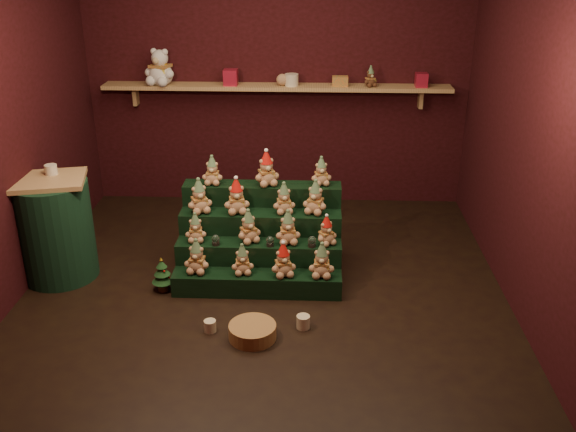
{
  "coord_description": "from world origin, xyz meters",
  "views": [
    {
      "loc": [
        0.4,
        -4.71,
        2.75
      ],
      "look_at": [
        0.19,
        0.25,
        0.56
      ],
      "focal_mm": 40.0,
      "sensor_mm": 36.0,
      "label": 1
    }
  ],
  "objects_px": {
    "side_table": "(55,229)",
    "white_bear": "(160,62)",
    "snow_globe_b": "(270,241)",
    "snow_globe_c": "(312,242)",
    "riser_tier_front": "(257,283)",
    "wicker_basket": "(253,331)",
    "snow_globe_a": "(216,240)",
    "brown_bear": "(370,77)",
    "mini_christmas_tree": "(162,274)",
    "mug_right": "(303,322)",
    "mug_left": "(210,326)"
  },
  "relations": [
    {
      "from": "riser_tier_front",
      "to": "mini_christmas_tree",
      "type": "height_order",
      "value": "mini_christmas_tree"
    },
    {
      "from": "snow_globe_c",
      "to": "side_table",
      "type": "height_order",
      "value": "side_table"
    },
    {
      "from": "wicker_basket",
      "to": "snow_globe_a",
      "type": "bearing_deg",
      "value": 114.88
    },
    {
      "from": "snow_globe_b",
      "to": "mug_left",
      "type": "bearing_deg",
      "value": -118.83
    },
    {
      "from": "snow_globe_c",
      "to": "wicker_basket",
      "type": "relative_size",
      "value": 0.27
    },
    {
      "from": "mini_christmas_tree",
      "to": "riser_tier_front",
      "type": "bearing_deg",
      "value": -0.91
    },
    {
      "from": "mug_right",
      "to": "mini_christmas_tree",
      "type": "bearing_deg",
      "value": 156.57
    },
    {
      "from": "brown_bear",
      "to": "mug_left",
      "type": "bearing_deg",
      "value": -145.0
    },
    {
      "from": "mug_right",
      "to": "wicker_basket",
      "type": "relative_size",
      "value": 0.29
    },
    {
      "from": "mug_left",
      "to": "brown_bear",
      "type": "relative_size",
      "value": 0.45
    },
    {
      "from": "snow_globe_a",
      "to": "side_table",
      "type": "height_order",
      "value": "side_table"
    },
    {
      "from": "mug_right",
      "to": "wicker_basket",
      "type": "distance_m",
      "value": 0.4
    },
    {
      "from": "snow_globe_a",
      "to": "mug_left",
      "type": "relative_size",
      "value": 1.0
    },
    {
      "from": "side_table",
      "to": "white_bear",
      "type": "relative_size",
      "value": 1.96
    },
    {
      "from": "white_bear",
      "to": "snow_globe_c",
      "type": "bearing_deg",
      "value": -29.84
    },
    {
      "from": "snow_globe_b",
      "to": "snow_globe_a",
      "type": "bearing_deg",
      "value": 180.0
    },
    {
      "from": "snow_globe_b",
      "to": "brown_bear",
      "type": "height_order",
      "value": "brown_bear"
    },
    {
      "from": "side_table",
      "to": "mug_left",
      "type": "xyz_separation_m",
      "value": [
        1.43,
        -0.81,
        -0.4
      ]
    },
    {
      "from": "snow_globe_b",
      "to": "snow_globe_c",
      "type": "xyz_separation_m",
      "value": [
        0.35,
        0.0,
        0.0
      ]
    },
    {
      "from": "side_table",
      "to": "brown_bear",
      "type": "bearing_deg",
      "value": 18.21
    },
    {
      "from": "snow_globe_c",
      "to": "white_bear",
      "type": "relative_size",
      "value": 0.2
    },
    {
      "from": "snow_globe_b",
      "to": "mini_christmas_tree",
      "type": "relative_size",
      "value": 0.28
    },
    {
      "from": "brown_bear",
      "to": "snow_globe_a",
      "type": "bearing_deg",
      "value": -155.01
    },
    {
      "from": "snow_globe_a",
      "to": "brown_bear",
      "type": "xyz_separation_m",
      "value": [
        1.37,
        1.76,
        1.01
      ]
    },
    {
      "from": "snow_globe_c",
      "to": "brown_bear",
      "type": "distance_m",
      "value": 2.11
    },
    {
      "from": "snow_globe_b",
      "to": "mug_left",
      "type": "distance_m",
      "value": 0.92
    },
    {
      "from": "wicker_basket",
      "to": "brown_bear",
      "type": "height_order",
      "value": "brown_bear"
    },
    {
      "from": "snow_globe_b",
      "to": "mug_right",
      "type": "xyz_separation_m",
      "value": [
        0.29,
        -0.66,
        -0.35
      ]
    },
    {
      "from": "mini_christmas_tree",
      "to": "wicker_basket",
      "type": "height_order",
      "value": "mini_christmas_tree"
    },
    {
      "from": "side_table",
      "to": "white_bear",
      "type": "xyz_separation_m",
      "value": [
        0.61,
        1.69,
        1.1
      ]
    },
    {
      "from": "mug_left",
      "to": "wicker_basket",
      "type": "relative_size",
      "value": 0.26
    },
    {
      "from": "riser_tier_front",
      "to": "mug_left",
      "type": "bearing_deg",
      "value": -117.87
    },
    {
      "from": "snow_globe_b",
      "to": "mini_christmas_tree",
      "type": "height_order",
      "value": "snow_globe_b"
    },
    {
      "from": "riser_tier_front",
      "to": "wicker_basket",
      "type": "relative_size",
      "value": 3.96
    },
    {
      "from": "mug_left",
      "to": "wicker_basket",
      "type": "height_order",
      "value": "wicker_basket"
    },
    {
      "from": "snow_globe_a",
      "to": "snow_globe_b",
      "type": "bearing_deg",
      "value": 0.0
    },
    {
      "from": "snow_globe_a",
      "to": "brown_bear",
      "type": "relative_size",
      "value": 0.45
    },
    {
      "from": "riser_tier_front",
      "to": "white_bear",
      "type": "distance_m",
      "value": 2.67
    },
    {
      "from": "riser_tier_front",
      "to": "snow_globe_a",
      "type": "distance_m",
      "value": 0.5
    },
    {
      "from": "snow_globe_a",
      "to": "wicker_basket",
      "type": "xyz_separation_m",
      "value": [
        0.38,
        -0.81,
        -0.35
      ]
    },
    {
      "from": "side_table",
      "to": "mini_christmas_tree",
      "type": "bearing_deg",
      "value": -26.39
    },
    {
      "from": "snow_globe_a",
      "to": "mug_left",
      "type": "xyz_separation_m",
      "value": [
        0.05,
        -0.74,
        -0.36
      ]
    },
    {
      "from": "snow_globe_b",
      "to": "snow_globe_c",
      "type": "bearing_deg",
      "value": 0.0
    },
    {
      "from": "snow_globe_c",
      "to": "mini_christmas_tree",
      "type": "distance_m",
      "value": 1.28
    },
    {
      "from": "wicker_basket",
      "to": "white_bear",
      "type": "height_order",
      "value": "white_bear"
    },
    {
      "from": "snow_globe_c",
      "to": "side_table",
      "type": "xyz_separation_m",
      "value": [
        -2.19,
        0.07,
        0.04
      ]
    },
    {
      "from": "brown_bear",
      "to": "side_table",
      "type": "bearing_deg",
      "value": -175.58
    },
    {
      "from": "snow_globe_c",
      "to": "white_bear",
      "type": "distance_m",
      "value": 2.63
    },
    {
      "from": "mini_christmas_tree",
      "to": "white_bear",
      "type": "distance_m",
      "value": 2.39
    },
    {
      "from": "snow_globe_c",
      "to": "side_table",
      "type": "relative_size",
      "value": 0.1
    }
  ]
}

